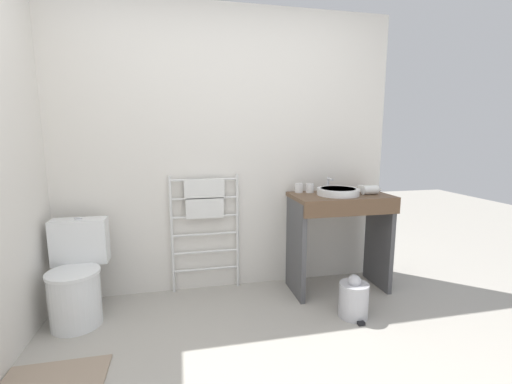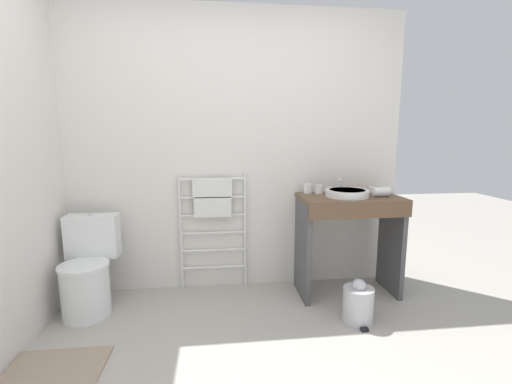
% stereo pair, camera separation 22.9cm
% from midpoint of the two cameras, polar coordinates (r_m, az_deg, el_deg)
% --- Properties ---
extents(wall_back, '(3.02, 0.12, 2.43)m').
position_cam_midpoint_polar(wall_back, '(3.04, -1.92, 6.65)').
color(wall_back, silver).
rests_on(wall_back, ground_plane).
extents(toilet, '(0.40, 0.49, 0.75)m').
position_cam_midpoint_polar(toilet, '(2.95, -24.24, -12.23)').
color(toilet, white).
rests_on(toilet, ground_plane).
extents(towel_radiator, '(0.59, 0.06, 1.03)m').
position_cam_midpoint_polar(towel_radiator, '(2.99, -5.04, -2.91)').
color(towel_radiator, silver).
rests_on(towel_radiator, ground_plane).
extents(vanity_counter, '(0.83, 0.49, 0.86)m').
position_cam_midpoint_polar(vanity_counter, '(3.04, 17.33, -6.10)').
color(vanity_counter, brown).
rests_on(vanity_counter, ground_plane).
extents(sink_basin, '(0.36, 0.36, 0.06)m').
position_cam_midpoint_polar(sink_basin, '(2.96, 17.10, -0.16)').
color(sink_basin, white).
rests_on(sink_basin, vanity_counter).
extents(faucet, '(0.02, 0.10, 0.13)m').
position_cam_midpoint_polar(faucet, '(3.12, 15.74, 1.35)').
color(faucet, silver).
rests_on(faucet, vanity_counter).
extents(cup_near_wall, '(0.07, 0.07, 0.08)m').
position_cam_midpoint_polar(cup_near_wall, '(3.04, 10.75, 0.55)').
color(cup_near_wall, white).
rests_on(cup_near_wall, vanity_counter).
extents(cup_near_edge, '(0.07, 0.07, 0.08)m').
position_cam_midpoint_polar(cup_near_edge, '(3.04, 12.58, 0.45)').
color(cup_near_edge, white).
rests_on(cup_near_edge, vanity_counter).
extents(hair_dryer, '(0.18, 0.16, 0.08)m').
position_cam_midpoint_polar(hair_dryer, '(3.06, 22.21, 0.04)').
color(hair_dryer, white).
rests_on(hair_dryer, vanity_counter).
extents(trash_bin, '(0.22, 0.25, 0.33)m').
position_cam_midpoint_polar(trash_bin, '(2.77, 19.05, -17.22)').
color(trash_bin, '#B7B7BC').
rests_on(trash_bin, ground_plane).
extents(bath_mat, '(0.56, 0.36, 0.01)m').
position_cam_midpoint_polar(bath_mat, '(2.51, -27.97, -24.51)').
color(bath_mat, gray).
rests_on(bath_mat, ground_plane).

